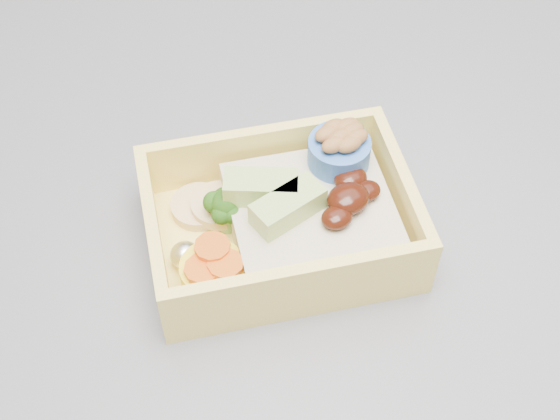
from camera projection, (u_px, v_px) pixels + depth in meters
bento_box at (288, 217)px, 0.49m from camera, size 0.19×0.16×0.06m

